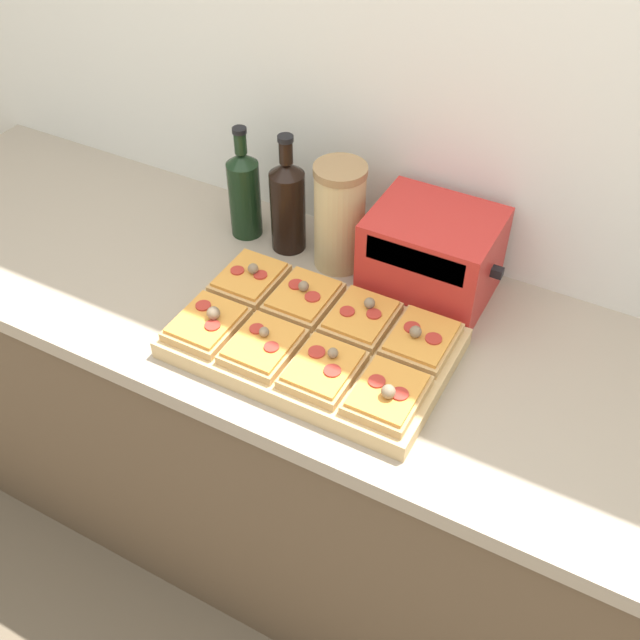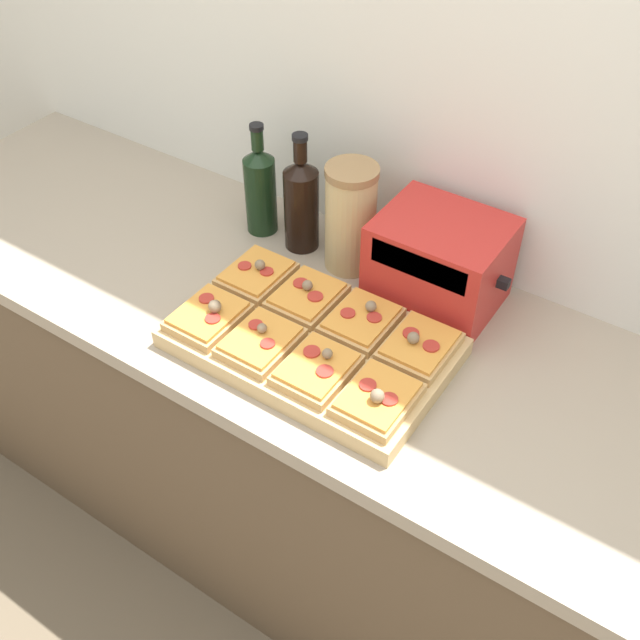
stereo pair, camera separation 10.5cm
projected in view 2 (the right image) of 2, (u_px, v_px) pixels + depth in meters
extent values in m
cube|color=silver|center=(462.00, 121.00, 1.55)|extent=(6.00, 0.06, 2.50)
cube|color=brown|center=(359.00, 472.00, 1.89)|extent=(2.60, 0.64, 0.87)
cube|color=gray|center=(366.00, 344.00, 1.58)|extent=(2.63, 0.67, 0.04)
cube|color=tan|center=(312.00, 343.00, 1.53)|extent=(0.56, 0.35, 0.04)
cube|color=tan|center=(257.00, 275.00, 1.64)|extent=(0.12, 0.15, 0.02)
cube|color=orange|center=(256.00, 270.00, 1.63)|extent=(0.11, 0.14, 0.01)
cylinder|color=#AD2D23|center=(245.00, 266.00, 1.63)|extent=(0.03, 0.03, 0.00)
cylinder|color=#AD2D23|center=(267.00, 271.00, 1.62)|extent=(0.03, 0.03, 0.00)
sphere|color=#7F6B51|center=(260.00, 265.00, 1.62)|extent=(0.02, 0.02, 0.02)
cube|color=tan|center=(307.00, 298.00, 1.58)|extent=(0.12, 0.15, 0.02)
cube|color=orange|center=(307.00, 293.00, 1.57)|extent=(0.11, 0.14, 0.01)
cylinder|color=#AD2D23|center=(301.00, 283.00, 1.59)|extent=(0.03, 0.03, 0.00)
cylinder|color=#AD2D23|center=(315.00, 296.00, 1.56)|extent=(0.03, 0.03, 0.00)
sphere|color=#7F6B51|center=(307.00, 285.00, 1.57)|extent=(0.02, 0.02, 0.02)
cube|color=tan|center=(361.00, 322.00, 1.53)|extent=(0.12, 0.15, 0.02)
cube|color=orange|center=(362.00, 317.00, 1.52)|extent=(0.11, 0.14, 0.01)
cylinder|color=#AD2D23|center=(348.00, 313.00, 1.52)|extent=(0.03, 0.03, 0.00)
cylinder|color=#AD2D23|center=(374.00, 317.00, 1.51)|extent=(0.03, 0.03, 0.00)
sphere|color=#7F6B51|center=(370.00, 306.00, 1.52)|extent=(0.02, 0.02, 0.02)
cube|color=tan|center=(420.00, 347.00, 1.47)|extent=(0.12, 0.15, 0.02)
cube|color=orange|center=(420.00, 342.00, 1.46)|extent=(0.11, 0.14, 0.01)
cylinder|color=#AD2D23|center=(411.00, 333.00, 1.47)|extent=(0.03, 0.03, 0.00)
cylinder|color=#AD2D23|center=(431.00, 346.00, 1.45)|extent=(0.03, 0.03, 0.00)
sphere|color=#7F6B51|center=(413.00, 338.00, 1.45)|extent=(0.02, 0.02, 0.02)
cube|color=tan|center=(208.00, 317.00, 1.54)|extent=(0.12, 0.15, 0.02)
cube|color=orange|center=(208.00, 312.00, 1.53)|extent=(0.11, 0.14, 0.01)
cylinder|color=#AD2D23|center=(206.00, 298.00, 1.55)|extent=(0.03, 0.03, 0.00)
cylinder|color=#AD2D23|center=(213.00, 319.00, 1.51)|extent=(0.03, 0.03, 0.00)
sphere|color=#7F6B51|center=(215.00, 306.00, 1.52)|extent=(0.03, 0.03, 0.03)
cube|color=tan|center=(261.00, 343.00, 1.48)|extent=(0.12, 0.15, 0.02)
cube|color=orange|center=(260.00, 338.00, 1.47)|extent=(0.11, 0.14, 0.01)
cylinder|color=#AD2D23|center=(256.00, 325.00, 1.49)|extent=(0.03, 0.03, 0.00)
cylinder|color=#AD2D23|center=(268.00, 344.00, 1.45)|extent=(0.03, 0.03, 0.00)
sphere|color=#7F6B51|center=(262.00, 328.00, 1.47)|extent=(0.02, 0.02, 0.02)
cube|color=tan|center=(317.00, 370.00, 1.43)|extent=(0.12, 0.15, 0.02)
cube|color=orange|center=(317.00, 365.00, 1.42)|extent=(0.11, 0.14, 0.01)
cylinder|color=#AD2D23|center=(312.00, 352.00, 1.44)|extent=(0.03, 0.03, 0.00)
cylinder|color=#AD2D23|center=(325.00, 371.00, 1.40)|extent=(0.03, 0.03, 0.00)
sphere|color=#7F6B51|center=(326.00, 353.00, 1.42)|extent=(0.02, 0.02, 0.02)
cube|color=tan|center=(377.00, 400.00, 1.37)|extent=(0.12, 0.15, 0.02)
cube|color=orange|center=(378.00, 395.00, 1.36)|extent=(0.11, 0.14, 0.01)
cylinder|color=#AD2D23|center=(368.00, 385.00, 1.37)|extent=(0.03, 0.03, 0.00)
cylinder|color=#AD2D23|center=(389.00, 399.00, 1.35)|extent=(0.03, 0.03, 0.00)
sphere|color=#7F6B51|center=(377.00, 396.00, 1.34)|extent=(0.03, 0.03, 0.03)
cylinder|color=black|center=(261.00, 196.00, 1.79)|extent=(0.08, 0.08, 0.19)
cone|color=black|center=(258.00, 155.00, 1.71)|extent=(0.08, 0.08, 0.03)
cylinder|color=black|center=(257.00, 139.00, 1.69)|extent=(0.03, 0.03, 0.05)
cylinder|color=black|center=(256.00, 127.00, 1.66)|extent=(0.03, 0.03, 0.01)
cylinder|color=black|center=(301.00, 210.00, 1.74)|extent=(0.08, 0.08, 0.20)
cone|color=black|center=(301.00, 167.00, 1.66)|extent=(0.08, 0.08, 0.03)
cylinder|color=black|center=(300.00, 150.00, 1.63)|extent=(0.03, 0.03, 0.05)
cylinder|color=black|center=(300.00, 137.00, 1.61)|extent=(0.04, 0.04, 0.01)
cylinder|color=tan|center=(350.00, 222.00, 1.67)|extent=(0.11, 0.11, 0.24)
cylinder|color=#937047|center=(352.00, 172.00, 1.58)|extent=(0.12, 0.12, 0.02)
cube|color=red|center=(439.00, 262.00, 1.59)|extent=(0.27, 0.22, 0.20)
cube|color=black|center=(419.00, 266.00, 1.48)|extent=(0.21, 0.01, 0.06)
cube|color=black|center=(504.00, 283.00, 1.52)|extent=(0.02, 0.02, 0.02)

